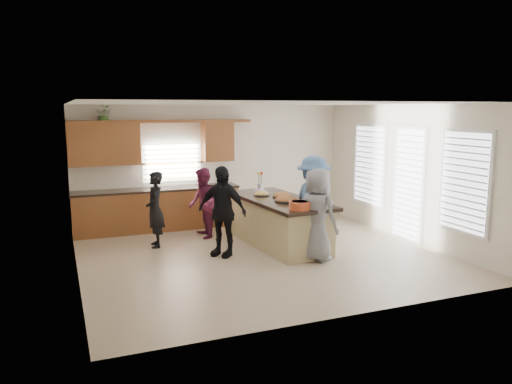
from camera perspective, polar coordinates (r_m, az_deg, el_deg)
name	(u,v)px	position (r m, az deg, el deg)	size (l,w,h in m)	color
floor	(262,255)	(9.42, 0.66, -7.20)	(6.50, 6.50, 0.00)	#BEA88D
room_shell	(262,154)	(9.05, 0.69, 4.40)	(6.52, 6.02, 2.81)	silver
back_cabinetry	(155,190)	(11.38, -11.51, 0.24)	(4.08, 0.66, 2.46)	brown
right_wall_glazing	(410,176)	(10.66, 17.17, 1.72)	(0.06, 4.00, 2.25)	white
island	(279,223)	(9.99, 2.63, -3.55)	(1.35, 2.78, 0.95)	tan
platter_front	(286,200)	(9.57, 3.45, -0.92)	(0.45, 0.45, 0.18)	black
platter_mid	(282,196)	(10.01, 3.04, -0.45)	(0.40, 0.40, 0.16)	black
platter_back	(261,194)	(10.21, 0.63, -0.25)	(0.34, 0.34, 0.14)	black
salad_bowl	(300,205)	(8.82, 5.01, -1.48)	(0.38, 0.38, 0.15)	#C34723
clear_cup	(323,204)	(9.12, 7.62, -1.38)	(0.08, 0.08, 0.10)	white
plate_stack	(260,191)	(10.66, 0.40, 0.15)	(0.23, 0.23, 0.05)	#B891D3
flower_vase	(260,181)	(10.83, 0.49, 1.29)	(0.14, 0.14, 0.41)	silver
potted_plant	(104,114)	(11.19, -16.93, 8.49)	(0.34, 0.29, 0.38)	#4A7F32
woman_left_back	(155,209)	(10.00, -11.45, -1.97)	(0.55, 0.36, 1.50)	black
woman_left_mid	(203,203)	(10.54, -6.09, -1.28)	(0.72, 0.56, 1.49)	maroon
woman_left_front	(222,211)	(9.21, -3.92, -2.20)	(0.99, 0.41, 1.68)	black
woman_right_back	(313,202)	(9.75, 6.56, -1.18)	(1.18, 0.68, 1.82)	#3D5C85
woman_right_front	(317,215)	(8.97, 6.97, -2.60)	(0.82, 0.53, 1.67)	slate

